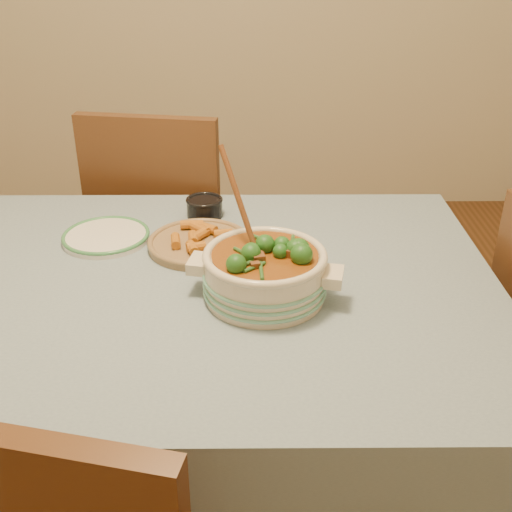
# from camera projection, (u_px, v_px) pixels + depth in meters

# --- Properties ---
(floor) EXTENTS (4.50, 4.50, 0.00)m
(floor) POSITION_uv_depth(u_px,v_px,m) (168.00, 504.00, 1.88)
(floor) COLOR #4D2D16
(floor) RESTS_ON ground
(dining_table) EXTENTS (1.68, 1.08, 0.76)m
(dining_table) POSITION_uv_depth(u_px,v_px,m) (151.00, 315.00, 1.57)
(dining_table) COLOR brown
(dining_table) RESTS_ON floor
(stew_casserole) EXTENTS (0.36, 0.32, 0.33)m
(stew_casserole) POSITION_uv_depth(u_px,v_px,m) (265.00, 270.00, 1.44)
(stew_casserole) COLOR beige
(stew_casserole) RESTS_ON dining_table
(white_plate) EXTENTS (0.30, 0.30, 0.02)m
(white_plate) POSITION_uv_depth(u_px,v_px,m) (106.00, 236.00, 1.72)
(white_plate) COLOR white
(white_plate) RESTS_ON dining_table
(condiment_bowl) EXTENTS (0.13, 0.13, 0.06)m
(condiment_bowl) POSITION_uv_depth(u_px,v_px,m) (205.00, 206.00, 1.85)
(condiment_bowl) COLOR black
(condiment_bowl) RESTS_ON dining_table
(fried_plate) EXTENTS (0.34, 0.34, 0.05)m
(fried_plate) POSITION_uv_depth(u_px,v_px,m) (199.00, 241.00, 1.68)
(fried_plate) COLOR #9F7B58
(fried_plate) RESTS_ON dining_table
(chair_far) EXTENTS (0.52, 0.52, 0.98)m
(chair_far) POSITION_uv_depth(u_px,v_px,m) (164.00, 224.00, 2.28)
(chair_far) COLOR #513219
(chair_far) RESTS_ON floor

